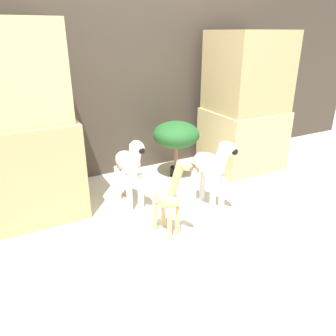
# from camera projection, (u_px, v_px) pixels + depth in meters

# --- Properties ---
(ground_plane) EXTENTS (14.00, 14.00, 0.00)m
(ground_plane) POSITION_uv_depth(u_px,v_px,m) (200.00, 226.00, 2.49)
(ground_plane) COLOR beige
(wall_back) EXTENTS (6.40, 0.08, 2.20)m
(wall_back) POSITION_uv_depth(u_px,v_px,m) (129.00, 62.00, 3.16)
(wall_back) COLOR #473D33
(wall_back) RESTS_ON ground_plane
(rock_pillar_left) EXTENTS (0.73, 0.66, 1.46)m
(rock_pillar_left) POSITION_uv_depth(u_px,v_px,m) (24.00, 130.00, 2.45)
(rock_pillar_left) COLOR tan
(rock_pillar_left) RESTS_ON ground_plane
(rock_pillar_right) EXTENTS (0.73, 0.66, 1.39)m
(rock_pillar_right) POSITION_uv_depth(u_px,v_px,m) (245.00, 105.00, 3.37)
(rock_pillar_right) COLOR #DBC184
(rock_pillar_right) RESTS_ON ground_plane
(zebra_right) EXTENTS (0.22, 0.46, 0.62)m
(zebra_right) POSITION_uv_depth(u_px,v_px,m) (212.00, 167.00, 2.61)
(zebra_right) COLOR white
(zebra_right) RESTS_ON ground_plane
(zebra_left) EXTENTS (0.19, 0.45, 0.62)m
(zebra_left) POSITION_uv_depth(u_px,v_px,m) (130.00, 165.00, 2.64)
(zebra_left) COLOR white
(zebra_left) RESTS_ON ground_plane
(giraffe_figurine) EXTENTS (0.19, 0.36, 0.61)m
(giraffe_figurine) POSITION_uv_depth(u_px,v_px,m) (169.00, 197.00, 2.29)
(giraffe_figurine) COLOR #E0C184
(giraffe_figurine) RESTS_ON ground_plane
(potted_palm_front) EXTENTS (0.46, 0.46, 0.57)m
(potted_palm_front) POSITION_uv_depth(u_px,v_px,m) (176.00, 136.00, 3.20)
(potted_palm_front) COLOR black
(potted_palm_front) RESTS_ON ground_plane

